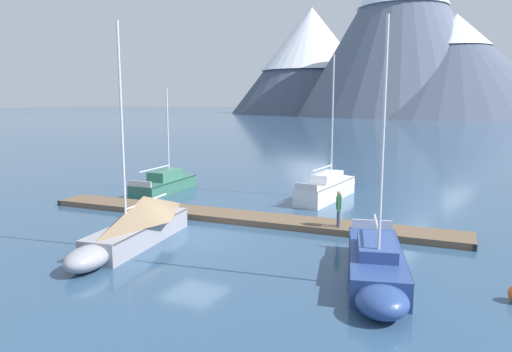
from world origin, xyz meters
name	(u,v)px	position (x,y,z in m)	size (l,w,h in m)	color
ground_plane	(194,240)	(0.00, 0.00, 0.00)	(700.00, 700.00, 0.00)	#2D4C6B
mountain_west_summit	(311,57)	(-70.97, 202.64, 26.37)	(75.63, 75.63, 49.02)	#424C60
mountain_central_massif	(402,20)	(-25.14, 178.66, 36.36)	(78.86, 78.86, 69.78)	slate
mountain_shoulder_ridge	(454,65)	(-5.22, 174.70, 18.74)	(77.14, 77.14, 36.69)	#4C566B
dock	(238,217)	(0.00, 4.00, 0.15)	(22.42, 3.71, 0.30)	brown
sailboat_nearest_berth	(168,183)	(-8.18, 8.82, 0.56)	(2.42, 6.83, 6.90)	#336B56
sailboat_second_berth	(136,223)	(-1.78, -1.69, 0.92)	(2.84, 7.90, 9.12)	#93939E
sailboat_mid_dock_port	(329,187)	(2.37, 11.41, 0.69)	(1.92, 7.33, 8.84)	silver
sailboat_mid_dock_starboard	(377,265)	(8.30, -1.29, 0.57)	(3.61, 7.40, 8.65)	navy
person_on_dock	(339,206)	(5.33, 3.95, 1.26)	(0.29, 0.58, 1.69)	#384256
mooring_buoy_channel_marker	(389,248)	(8.07, 1.99, 0.23)	(0.46, 0.46, 0.54)	orange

